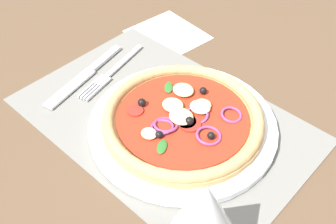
{
  "coord_description": "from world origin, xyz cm",
  "views": [
    {
      "loc": [
        -32.35,
        33.67,
        47.14
      ],
      "look_at": [
        -1.13,
        0.0,
        2.5
      ],
      "focal_mm": 43.35,
      "sensor_mm": 36.0,
      "label": 1
    }
  ],
  "objects": [
    {
      "name": "ground_plane",
      "position": [
        0.0,
        0.0,
        -1.2
      ],
      "size": [
        190.0,
        140.0,
        2.4
      ],
      "primitive_type": "cube",
      "color": "brown"
    },
    {
      "name": "placemat",
      "position": [
        0.0,
        0.0,
        0.2
      ],
      "size": [
        46.8,
        30.57,
        0.4
      ],
      "primitive_type": "cube",
      "color": "slate",
      "rests_on": "ground_plane"
    },
    {
      "name": "plate",
      "position": [
        -3.75,
        -0.56,
        0.95
      ],
      "size": [
        29.7,
        29.7,
        1.1
      ],
      "primitive_type": "cylinder",
      "color": "white",
      "rests_on": "placemat"
    },
    {
      "name": "pizza",
      "position": [
        -3.74,
        -0.59,
        2.59
      ],
      "size": [
        25.33,
        25.33,
        2.69
      ],
      "color": "tan",
      "rests_on": "plate"
    },
    {
      "name": "fork",
      "position": [
        14.83,
        -1.61,
        0.62
      ],
      "size": [
        5.3,
        17.91,
        0.44
      ],
      "rotation": [
        0.0,
        0.0,
        1.78
      ],
      "color": "silver",
      "rests_on": "placemat"
    },
    {
      "name": "knife",
      "position": [
        17.73,
        1.88,
        0.65
      ],
      "size": [
        5.69,
        19.92,
        0.62
      ],
      "rotation": [
        0.0,
        0.0,
        1.78
      ],
      "color": "silver",
      "rests_on": "placemat"
    },
    {
      "name": "wine_glass",
      "position": [
        -19.53,
        14.25,
        10.1
      ],
      "size": [
        7.2,
        7.2,
        14.9
      ],
      "color": "silver",
      "rests_on": "ground_plane"
    },
    {
      "name": "napkin",
      "position": [
        16.26,
        -18.67,
        0.18
      ],
      "size": [
        15.71,
        14.47,
        0.36
      ],
      "primitive_type": "cube",
      "rotation": [
        0.0,
        0.0,
        -0.12
      ],
      "color": "silver",
      "rests_on": "ground_plane"
    }
  ]
}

